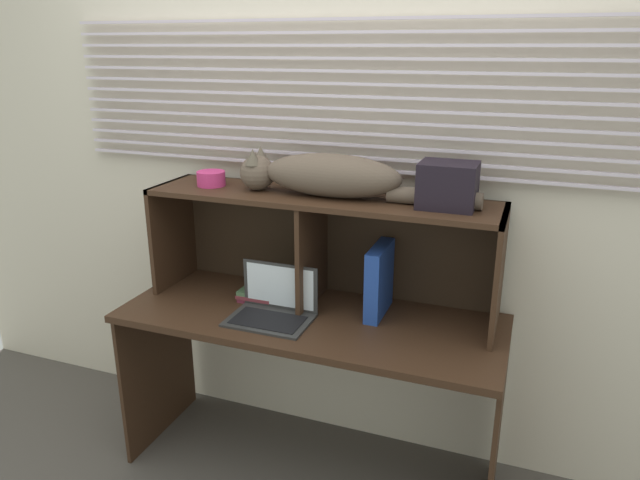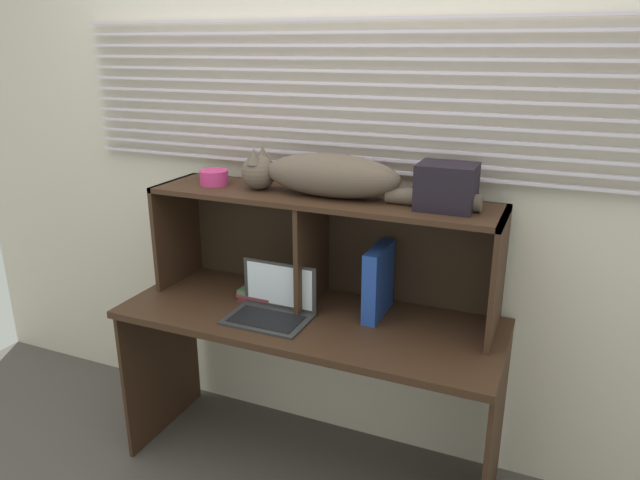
{
  "view_description": "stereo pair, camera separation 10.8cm",
  "coord_description": "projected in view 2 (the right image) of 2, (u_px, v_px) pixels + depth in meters",
  "views": [
    {
      "loc": [
        0.81,
        -1.82,
        1.81
      ],
      "look_at": [
        0.0,
        0.33,
        1.04
      ],
      "focal_mm": 32.89,
      "sensor_mm": 36.0,
      "label": 1
    },
    {
      "loc": [
        0.91,
        -1.78,
        1.81
      ],
      "look_at": [
        0.0,
        0.33,
        1.04
      ],
      "focal_mm": 32.89,
      "sensor_mm": 36.0,
      "label": 2
    }
  ],
  "objects": [
    {
      "name": "back_panel_with_blinds",
      "position": [
        340.0,
        178.0,
        2.55
      ],
      "size": [
        4.4,
        0.08,
        2.5
      ],
      "color": "beige",
      "rests_on": "ground"
    },
    {
      "name": "binder_upright",
      "position": [
        378.0,
        281.0,
        2.37
      ],
      "size": [
        0.06,
        0.25,
        0.29
      ],
      "primitive_type": "cube",
      "color": "#20429D",
      "rests_on": "desk"
    },
    {
      "name": "book_stack",
      "position": [
        266.0,
        289.0,
        2.61
      ],
      "size": [
        0.16,
        0.24,
        0.05
      ],
      "color": "maroon",
      "rests_on": "desk"
    },
    {
      "name": "cat",
      "position": [
        326.0,
        176.0,
        2.33
      ],
      "size": [
        0.99,
        0.19,
        0.18
      ],
      "color": "brown",
      "rests_on": "hutch_shelf_unit"
    },
    {
      "name": "storage_box",
      "position": [
        447.0,
        187.0,
        2.15
      ],
      "size": [
        0.21,
        0.17,
        0.17
      ],
      "primitive_type": "cube",
      "color": "black",
      "rests_on": "hutch_shelf_unit"
    },
    {
      "name": "hutch_shelf_unit",
      "position": [
        322.0,
        227.0,
        2.44
      ],
      "size": [
        1.46,
        0.34,
        0.48
      ],
      "color": "#382316",
      "rests_on": "desk"
    },
    {
      "name": "small_basket",
      "position": [
        214.0,
        177.0,
        2.54
      ],
      "size": [
        0.12,
        0.12,
        0.06
      ],
      "primitive_type": "cylinder",
      "color": "#CC3475",
      "rests_on": "hutch_shelf_unit"
    },
    {
      "name": "laptop",
      "position": [
        272.0,
        307.0,
        2.39
      ],
      "size": [
        0.33,
        0.23,
        0.21
      ],
      "color": "#2F2F2F",
      "rests_on": "desk"
    },
    {
      "name": "desk",
      "position": [
        308.0,
        345.0,
        2.45
      ],
      "size": [
        1.58,
        0.61,
        0.75
      ],
      "color": "#382316",
      "rests_on": "ground"
    }
  ]
}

